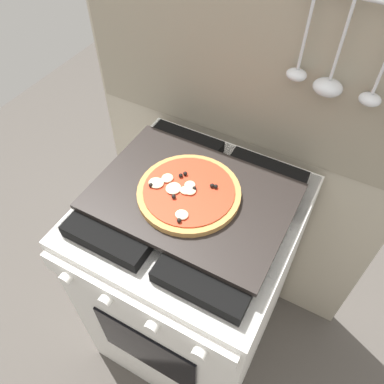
% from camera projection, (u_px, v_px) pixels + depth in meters
% --- Properties ---
extents(ground_plane, '(4.00, 4.00, 0.00)m').
position_uv_depth(ground_plane, '(192.00, 325.00, 1.75)').
color(ground_plane, '#4C4742').
extents(kitchen_backsplash, '(1.10, 0.09, 1.55)m').
position_uv_depth(kitchen_backsplash, '(239.00, 155.00, 1.34)').
color(kitchen_backsplash, '#B2A893').
rests_on(kitchen_backsplash, ground_plane).
extents(stove, '(0.60, 0.64, 0.90)m').
position_uv_depth(stove, '(192.00, 277.00, 1.41)').
color(stove, white).
rests_on(stove, ground_plane).
extents(baking_tray, '(0.54, 0.38, 0.02)m').
position_uv_depth(baking_tray, '(192.00, 196.00, 1.06)').
color(baking_tray, black).
rests_on(baking_tray, stove).
extents(pizza_left, '(0.28, 0.28, 0.03)m').
position_uv_depth(pizza_left, '(188.00, 192.00, 1.05)').
color(pizza_left, '#C18947').
rests_on(pizza_left, baking_tray).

